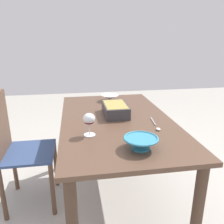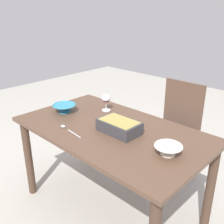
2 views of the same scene
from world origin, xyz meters
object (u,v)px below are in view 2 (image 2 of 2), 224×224
wine_glass (106,99)px  casserole_dish (119,126)px  chair (175,128)px  small_bowl (168,149)px  dining_table (111,141)px  mixing_bowl (64,108)px  serving_spoon (67,129)px

wine_glass → casserole_dish: (-0.37, 0.24, -0.05)m
chair → small_bowl: (-0.41, 0.81, 0.27)m
dining_table → mixing_bowl: 0.54m
chair → casserole_dish: bearing=89.1°
small_bowl → serving_spoon: small_bowl is taller
wine_glass → chair: bearing=-124.5°
dining_table → casserole_dish: (-0.09, 0.01, 0.16)m
chair → mixing_bowl: size_ratio=4.76×
mixing_bowl → small_bowl: (-1.03, -0.02, -0.00)m
dining_table → casserole_dish: casserole_dish is taller
dining_table → serving_spoon: (0.22, 0.25, 0.12)m
mixing_bowl → small_bowl: size_ratio=1.14×
wine_glass → serving_spoon: size_ratio=0.58×
chair → serving_spoon: size_ratio=3.68×
chair → casserole_dish: (0.01, 0.79, 0.28)m
dining_table → serving_spoon: bearing=48.7°
chair → serving_spoon: (0.32, 1.03, 0.24)m
small_bowl → chair: bearing=-63.1°
casserole_dish → serving_spoon: 0.39m
dining_table → wine_glass: bearing=-39.0°
wine_glass → mixing_bowl: bearing=49.6°
chair → dining_table: bearing=82.6°
dining_table → casserole_dish: 0.19m
chair → small_bowl: size_ratio=5.43×
small_bowl → casserole_dish: bearing=-2.6°
casserole_dish → small_bowl: (-0.42, 0.02, -0.01)m
small_bowl → serving_spoon: bearing=16.7°
wine_glass → mixing_bowl: (0.23, 0.27, -0.06)m
dining_table → mixing_bowl: mixing_bowl is taller
chair → casserole_dish: 0.84m
chair → serving_spoon: chair is taller
small_bowl → serving_spoon: size_ratio=0.68×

